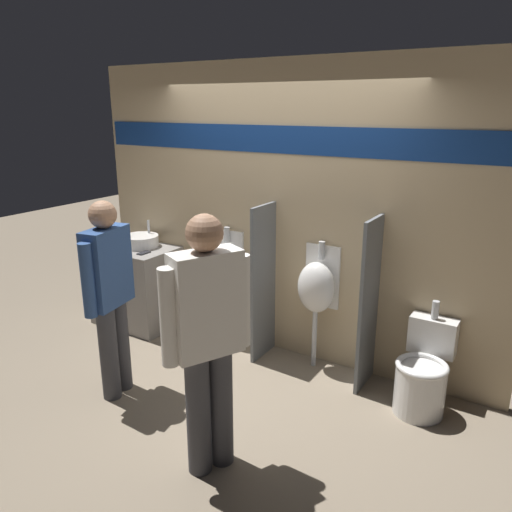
{
  "coord_description": "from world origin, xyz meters",
  "views": [
    {
      "loc": [
        2.2,
        -3.35,
        2.31
      ],
      "look_at": [
        0.0,
        0.17,
        1.05
      ],
      "focal_mm": 35.0,
      "sensor_mm": 36.0,
      "label": 1
    }
  ],
  "objects_px": {
    "toilet": "(423,376)",
    "sink_basin": "(141,241)",
    "cell_phone": "(144,253)",
    "person_with_lanyard": "(208,336)",
    "person_in_vest": "(110,292)",
    "urinal_near_counter": "(223,268)",
    "urinal_far": "(317,287)"
  },
  "relations": [
    {
      "from": "toilet",
      "to": "sink_basin",
      "type": "bearing_deg",
      "value": 178.57
    },
    {
      "from": "cell_phone",
      "to": "person_with_lanyard",
      "type": "xyz_separation_m",
      "value": [
        1.8,
        -1.29,
        0.07
      ]
    },
    {
      "from": "sink_basin",
      "to": "toilet",
      "type": "distance_m",
      "value": 3.09
    },
    {
      "from": "cell_phone",
      "to": "toilet",
      "type": "distance_m",
      "value": 2.87
    },
    {
      "from": "toilet",
      "to": "person_in_vest",
      "type": "bearing_deg",
      "value": -153.61
    },
    {
      "from": "sink_basin",
      "to": "cell_phone",
      "type": "relative_size",
      "value": 2.7
    },
    {
      "from": "person_with_lanyard",
      "to": "sink_basin",
      "type": "bearing_deg",
      "value": 79.88
    },
    {
      "from": "person_in_vest",
      "to": "person_with_lanyard",
      "type": "distance_m",
      "value": 1.24
    },
    {
      "from": "cell_phone",
      "to": "person_with_lanyard",
      "type": "distance_m",
      "value": 2.22
    },
    {
      "from": "sink_basin",
      "to": "urinal_near_counter",
      "type": "xyz_separation_m",
      "value": [
        0.99,
        0.11,
        -0.16
      ]
    },
    {
      "from": "urinal_near_counter",
      "to": "toilet",
      "type": "distance_m",
      "value": 2.09
    },
    {
      "from": "person_in_vest",
      "to": "person_with_lanyard",
      "type": "bearing_deg",
      "value": -114.78
    },
    {
      "from": "person_in_vest",
      "to": "sink_basin",
      "type": "bearing_deg",
      "value": 23.95
    },
    {
      "from": "urinal_far",
      "to": "toilet",
      "type": "bearing_deg",
      "value": -10.51
    },
    {
      "from": "urinal_near_counter",
      "to": "urinal_far",
      "type": "relative_size",
      "value": 1.0
    },
    {
      "from": "urinal_near_counter",
      "to": "person_in_vest",
      "type": "relative_size",
      "value": 0.72
    },
    {
      "from": "urinal_far",
      "to": "urinal_near_counter",
      "type": "bearing_deg",
      "value": 180.0
    },
    {
      "from": "urinal_near_counter",
      "to": "person_with_lanyard",
      "type": "height_order",
      "value": "person_with_lanyard"
    },
    {
      "from": "urinal_near_counter",
      "to": "urinal_far",
      "type": "height_order",
      "value": "same"
    },
    {
      "from": "person_in_vest",
      "to": "person_with_lanyard",
      "type": "relative_size",
      "value": 0.95
    },
    {
      "from": "cell_phone",
      "to": "toilet",
      "type": "relative_size",
      "value": 0.17
    },
    {
      "from": "cell_phone",
      "to": "urinal_far",
      "type": "xyz_separation_m",
      "value": [
        1.8,
        0.29,
        -0.11
      ]
    },
    {
      "from": "urinal_near_counter",
      "to": "person_in_vest",
      "type": "height_order",
      "value": "person_in_vest"
    },
    {
      "from": "sink_basin",
      "to": "person_with_lanyard",
      "type": "relative_size",
      "value": 0.22
    },
    {
      "from": "sink_basin",
      "to": "person_in_vest",
      "type": "xyz_separation_m",
      "value": [
        0.81,
        -1.17,
        -0.03
      ]
    },
    {
      "from": "sink_basin",
      "to": "cell_phone",
      "type": "xyz_separation_m",
      "value": [
        0.21,
        -0.18,
        -0.06
      ]
    },
    {
      "from": "sink_basin",
      "to": "urinal_far",
      "type": "height_order",
      "value": "urinal_far"
    },
    {
      "from": "sink_basin",
      "to": "person_in_vest",
      "type": "height_order",
      "value": "person_in_vest"
    },
    {
      "from": "toilet",
      "to": "person_with_lanyard",
      "type": "relative_size",
      "value": 0.49
    },
    {
      "from": "toilet",
      "to": "urinal_near_counter",
      "type": "bearing_deg",
      "value": 174.7
    },
    {
      "from": "urinal_near_counter",
      "to": "toilet",
      "type": "relative_size",
      "value": 1.38
    },
    {
      "from": "urinal_far",
      "to": "sink_basin",
      "type": "bearing_deg",
      "value": -176.79
    }
  ]
}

